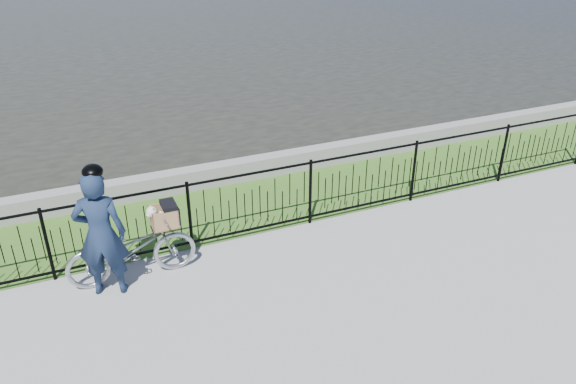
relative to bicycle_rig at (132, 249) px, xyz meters
name	(u,v)px	position (x,y,z in m)	size (l,w,h in m)	color
ground	(293,292)	(1.93, -1.20, -0.48)	(120.00, 120.00, 0.00)	gray
grass_strip	(234,207)	(1.93, 1.40, -0.48)	(60.00, 2.00, 0.01)	#39631E
quay_wall	(217,174)	(1.93, 2.40, -0.28)	(60.00, 0.30, 0.40)	gray
fence	(252,204)	(1.93, 0.40, 0.09)	(14.00, 0.06, 1.15)	black
bicycle_rig	(132,249)	(0.00, 0.00, 0.00)	(1.80, 0.63, 1.11)	#A8ACB4
cyclist	(100,233)	(-0.38, -0.17, 0.45)	(0.76, 0.60, 1.89)	#16253F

